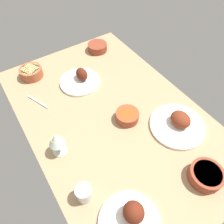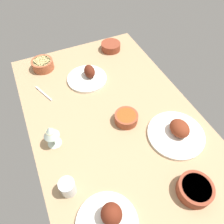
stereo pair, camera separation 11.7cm
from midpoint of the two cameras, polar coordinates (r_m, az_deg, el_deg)
name	(u,v)px [view 1 (the left image)]	position (r cm, az deg, el deg)	size (l,w,h in cm)	color
dining_table	(112,116)	(120.08, -2.78, -1.36)	(140.00, 90.00, 4.00)	tan
plate_near_viewer	(178,123)	(115.54, 14.64, -3.19)	(29.20, 29.20, 8.60)	white
plate_far_side	(80,79)	(136.71, -10.91, 8.44)	(24.98, 24.98, 8.99)	white
plate_center_main	(131,219)	(92.64, 1.16, -26.96)	(25.00, 25.00, 10.64)	white
bowl_soup	(127,116)	(114.19, 1.21, -1.22)	(12.56, 12.56, 5.09)	brown
bowl_pasta	(31,72)	(149.04, -23.00, 9.69)	(13.92, 13.92, 6.25)	#A35133
bowl_onions	(206,175)	(103.72, 20.89, -15.75)	(14.99, 14.99, 5.73)	brown
bowl_sauce	(97,47)	(160.90, -6.10, 16.86)	(13.79, 13.79, 5.16)	brown
wine_glass	(56,140)	(102.17, -17.99, -7.50)	(7.60, 7.60, 14.00)	silver
water_tumbler	(84,193)	(95.33, -11.31, -20.80)	(6.81, 6.81, 8.35)	silver
fork_loose	(38,102)	(132.95, -21.63, 2.37)	(16.33, 0.90, 0.80)	silver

